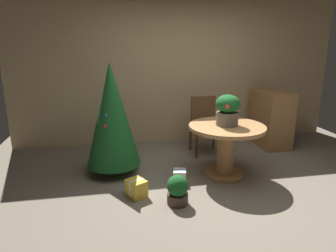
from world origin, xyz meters
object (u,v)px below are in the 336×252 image
(round_dining_table, at_px, (226,141))
(wooden_chair_far, at_px, (205,122))
(gift_box_gold, at_px, (136,188))
(wooden_cabinet, at_px, (271,119))
(flower_vase, at_px, (228,109))
(holiday_tree, at_px, (112,115))
(gift_box_cream, at_px, (180,176))
(potted_plant, at_px, (178,190))

(round_dining_table, distance_m, wooden_chair_far, 1.00)
(gift_box_gold, height_order, wooden_cabinet, wooden_cabinet)
(flower_vase, bearing_deg, gift_box_gold, -162.81)
(round_dining_table, xyz_separation_m, holiday_tree, (-1.54, 0.39, 0.35))
(holiday_tree, bearing_deg, gift_box_cream, -30.63)
(wooden_chair_far, height_order, wooden_cabinet, wooden_cabinet)
(gift_box_cream, bearing_deg, flower_vase, 10.82)
(holiday_tree, bearing_deg, wooden_cabinet, 14.26)
(gift_box_cream, height_order, gift_box_gold, gift_box_gold)
(round_dining_table, xyz_separation_m, gift_box_cream, (-0.68, -0.12, -0.42))
(wooden_chair_far, bearing_deg, wooden_cabinet, 4.73)
(holiday_tree, xyz_separation_m, potted_plant, (0.71, -1.03, -0.68))
(gift_box_cream, xyz_separation_m, gift_box_gold, (-0.60, -0.27, 0.02))
(holiday_tree, height_order, potted_plant, holiday_tree)
(gift_box_gold, distance_m, potted_plant, 0.53)
(round_dining_table, bearing_deg, wooden_cabinet, 40.69)
(gift_box_gold, xyz_separation_m, wooden_cabinet, (2.56, 1.49, 0.40))
(gift_box_gold, bearing_deg, gift_box_cream, 23.93)
(flower_vase, height_order, potted_plant, flower_vase)
(round_dining_table, bearing_deg, gift_box_cream, -170.05)
(round_dining_table, relative_size, gift_box_cream, 4.93)
(flower_vase, distance_m, wooden_cabinet, 1.75)
(flower_vase, height_order, gift_box_gold, flower_vase)
(flower_vase, xyz_separation_m, wooden_chair_far, (0.00, 0.99, -0.43))
(holiday_tree, distance_m, potted_plant, 1.43)
(wooden_chair_far, bearing_deg, flower_vase, -90.09)
(flower_vase, distance_m, wooden_chair_far, 1.07)
(flower_vase, xyz_separation_m, gift_box_cream, (-0.68, -0.13, -0.87))
(round_dining_table, relative_size, holiday_tree, 0.66)
(gift_box_cream, bearing_deg, wooden_cabinet, 31.87)
(wooden_cabinet, distance_m, potted_plant, 2.76)
(gift_box_gold, relative_size, potted_plant, 0.83)
(gift_box_gold, bearing_deg, round_dining_table, 16.74)
(wooden_chair_far, xyz_separation_m, gift_box_cream, (-0.68, -1.12, -0.44))
(gift_box_gold, bearing_deg, wooden_chair_far, 47.14)
(potted_plant, bearing_deg, round_dining_table, 38.04)
(holiday_tree, bearing_deg, round_dining_table, -14.09)
(wooden_cabinet, relative_size, potted_plant, 2.83)
(wooden_chair_far, bearing_deg, gift_box_cream, -121.48)
(round_dining_table, relative_size, wooden_chair_far, 1.10)
(round_dining_table, distance_m, holiday_tree, 1.62)
(round_dining_table, height_order, flower_vase, flower_vase)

